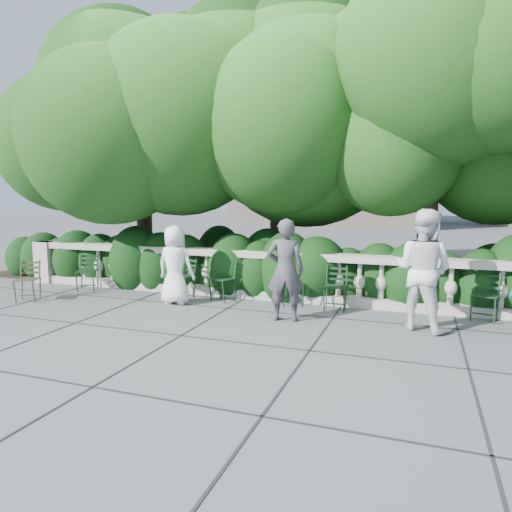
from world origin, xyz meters
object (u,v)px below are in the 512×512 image
(chair_e, at_px, (334,312))
(chair_b, at_px, (86,292))
(chair_c, at_px, (218,302))
(person_woman_grey, at_px, (285,270))
(chair_f, at_px, (482,323))
(person_businessman, at_px, (175,265))
(chair_d, at_px, (293,308))
(person_casual_man, at_px, (423,270))
(chair_weathered, at_px, (25,303))
(chair_a, at_px, (178,298))

(chair_e, bearing_deg, chair_b, 177.41)
(chair_c, bearing_deg, person_woman_grey, -9.08)
(chair_b, relative_size, chair_f, 1.00)
(chair_e, height_order, person_businessman, person_businessman)
(chair_d, bearing_deg, chair_e, -27.33)
(person_businessman, bearing_deg, chair_c, -149.33)
(chair_b, bearing_deg, chair_c, -19.92)
(person_woman_grey, distance_m, person_casual_man, 2.20)
(chair_e, distance_m, person_woman_grey, 1.39)
(chair_weathered, bearing_deg, chair_f, -14.46)
(person_woman_grey, bearing_deg, chair_d, -95.07)
(person_businessman, height_order, person_casual_man, person_casual_man)
(chair_a, bearing_deg, person_woman_grey, 6.63)
(chair_e, height_order, person_casual_man, person_casual_man)
(chair_b, relative_size, chair_c, 1.00)
(person_businessman, distance_m, person_casual_man, 4.55)
(chair_d, height_order, chair_f, same)
(chair_b, relative_size, person_casual_man, 0.44)
(chair_f, distance_m, person_woman_grey, 3.42)
(person_casual_man, bearing_deg, chair_weathered, 30.27)
(chair_weathered, bearing_deg, person_businessman, -6.11)
(chair_e, bearing_deg, chair_f, -1.07)
(person_woman_grey, bearing_deg, person_businessman, -21.57)
(chair_b, xyz_separation_m, person_casual_man, (6.99, -0.48, 0.96))
(chair_a, bearing_deg, chair_b, -151.43)
(person_casual_man, bearing_deg, chair_b, 20.46)
(chair_c, distance_m, chair_weathered, 3.84)
(chair_c, height_order, chair_d, same)
(chair_b, xyz_separation_m, chair_f, (7.96, 0.24, 0.00))
(chair_d, height_order, chair_weathered, same)
(chair_d, distance_m, person_businessman, 2.44)
(chair_weathered, distance_m, person_casual_man, 7.52)
(chair_a, xyz_separation_m, chair_f, (5.73, 0.10, 0.00))
(chair_a, xyz_separation_m, chair_c, (0.92, -0.01, 0.00))
(chair_c, bearing_deg, chair_d, 20.25)
(chair_e, height_order, chair_f, same)
(chair_b, relative_size, person_businessman, 0.54)
(person_casual_man, bearing_deg, chair_c, 15.33)
(chair_b, distance_m, person_casual_man, 7.07)
(chair_c, xyz_separation_m, chair_weathered, (-3.58, -1.37, 0.00))
(chair_weathered, height_order, person_casual_man, person_casual_man)
(chair_weathered, bearing_deg, chair_d, -8.92)
(chair_c, height_order, chair_weathered, same)
(chair_a, height_order, chair_e, same)
(chair_a, bearing_deg, chair_weathered, -127.53)
(chair_b, bearing_deg, person_woman_grey, -30.84)
(chair_c, distance_m, chair_f, 4.81)
(chair_f, relative_size, person_businessman, 0.54)
(chair_c, distance_m, person_businessman, 1.13)
(chair_c, distance_m, person_casual_man, 4.00)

